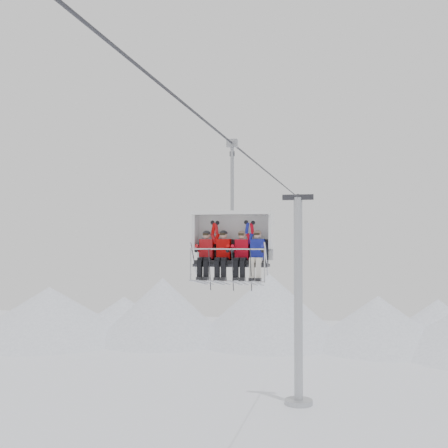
% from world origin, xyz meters
% --- Properties ---
extents(ridgeline, '(72.00, 21.00, 7.00)m').
position_xyz_m(ridgeline, '(-1.58, 42.05, 2.84)').
color(ridgeline, white).
rests_on(ridgeline, ground).
extents(lift_tower_right, '(2.00, 1.80, 13.48)m').
position_xyz_m(lift_tower_right, '(0.00, 22.00, 5.78)').
color(lift_tower_right, '#A0A2A7').
rests_on(lift_tower_right, ground).
extents(haul_cable, '(0.06, 50.00, 0.06)m').
position_xyz_m(haul_cable, '(0.00, 0.00, 13.30)').
color(haul_cable, '#2C2D31').
rests_on(haul_cable, lift_tower_left).
extents(chairlift_carrier, '(2.23, 1.17, 3.98)m').
position_xyz_m(chairlift_carrier, '(0.00, 1.17, 10.65)').
color(chairlift_carrier, black).
rests_on(chairlift_carrier, haul_cable).
extents(skier_far_left, '(0.38, 1.69, 1.53)m').
position_xyz_m(skier_far_left, '(-0.72, 0.87, 10.18)').
color(skier_far_left, red).
rests_on(skier_far_left, chairlift_carrier).
extents(skier_center_left, '(0.38, 1.69, 1.54)m').
position_xyz_m(skier_center_left, '(-0.23, 0.87, 10.18)').
color(skier_center_left, '#C80505').
rests_on(skier_center_left, chairlift_carrier).
extents(skier_center_right, '(0.38, 1.69, 1.52)m').
position_xyz_m(skier_center_right, '(0.30, 0.87, 10.18)').
color(skier_center_right, red).
rests_on(skier_center_right, chairlift_carrier).
extents(skier_far_right, '(0.38, 1.69, 1.54)m').
position_xyz_m(skier_far_right, '(0.74, 0.87, 10.18)').
color(skier_far_right, '#1922A1').
rests_on(skier_far_right, chairlift_carrier).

